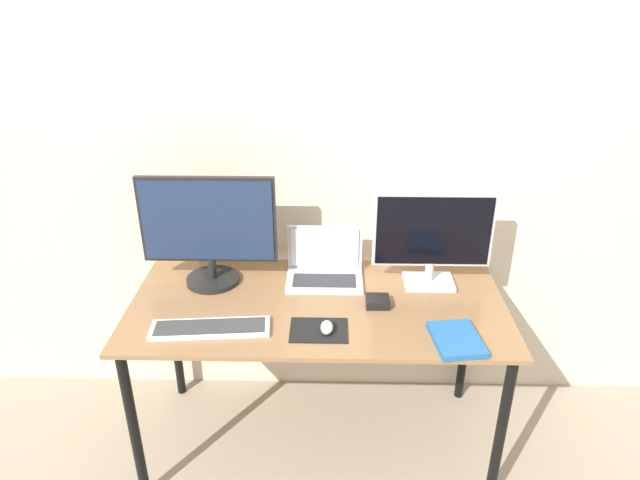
{
  "coord_description": "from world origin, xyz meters",
  "views": [
    {
      "loc": [
        0.05,
        -1.6,
        2.0
      ],
      "look_at": [
        0.01,
        0.45,
        0.99
      ],
      "focal_mm": 32.0,
      "sensor_mm": 36.0,
      "label": 1
    }
  ],
  "objects_px": {
    "power_brick": "(378,302)",
    "book": "(457,339)",
    "monitor_left": "(208,229)",
    "monitor_right": "(433,237)",
    "laptop": "(325,267)",
    "mouse": "(327,327)",
    "keyboard": "(210,328)"
  },
  "relations": [
    {
      "from": "power_brick",
      "to": "book",
      "type": "bearing_deg",
      "value": -41.63
    },
    {
      "from": "monitor_left",
      "to": "power_brick",
      "type": "height_order",
      "value": "monitor_left"
    },
    {
      "from": "monitor_right",
      "to": "power_brick",
      "type": "distance_m",
      "value": 0.36
    },
    {
      "from": "monitor_left",
      "to": "power_brick",
      "type": "distance_m",
      "value": 0.76
    },
    {
      "from": "laptop",
      "to": "mouse",
      "type": "bearing_deg",
      "value": -88.04
    },
    {
      "from": "monitor_left",
      "to": "book",
      "type": "xyz_separation_m",
      "value": [
        0.97,
        -0.42,
        -0.24
      ]
    },
    {
      "from": "laptop",
      "to": "mouse",
      "type": "height_order",
      "value": "laptop"
    },
    {
      "from": "monitor_right",
      "to": "mouse",
      "type": "relative_size",
      "value": 6.53
    },
    {
      "from": "laptop",
      "to": "power_brick",
      "type": "height_order",
      "value": "laptop"
    },
    {
      "from": "laptop",
      "to": "power_brick",
      "type": "relative_size",
      "value": 3.49
    },
    {
      "from": "mouse",
      "to": "book",
      "type": "bearing_deg",
      "value": -5.69
    },
    {
      "from": "book",
      "to": "power_brick",
      "type": "bearing_deg",
      "value": 138.37
    },
    {
      "from": "keyboard",
      "to": "book",
      "type": "relative_size",
      "value": 1.9
    },
    {
      "from": "laptop",
      "to": "keyboard",
      "type": "distance_m",
      "value": 0.59
    },
    {
      "from": "monitor_right",
      "to": "power_brick",
      "type": "xyz_separation_m",
      "value": [
        -0.23,
        -0.18,
        -0.2
      ]
    },
    {
      "from": "mouse",
      "to": "power_brick",
      "type": "relative_size",
      "value": 0.81
    },
    {
      "from": "mouse",
      "to": "book",
      "type": "distance_m",
      "value": 0.48
    },
    {
      "from": "monitor_right",
      "to": "power_brick",
      "type": "relative_size",
      "value": 5.26
    },
    {
      "from": "mouse",
      "to": "monitor_right",
      "type": "bearing_deg",
      "value": 40.67
    },
    {
      "from": "monitor_left",
      "to": "power_brick",
      "type": "xyz_separation_m",
      "value": [
        0.7,
        -0.18,
        -0.23
      ]
    },
    {
      "from": "monitor_left",
      "to": "monitor_right",
      "type": "relative_size",
      "value": 1.14
    },
    {
      "from": "book",
      "to": "power_brick",
      "type": "height_order",
      "value": "power_brick"
    },
    {
      "from": "monitor_left",
      "to": "keyboard",
      "type": "bearing_deg",
      "value": -80.96
    },
    {
      "from": "keyboard",
      "to": "mouse",
      "type": "relative_size",
      "value": 6.01
    },
    {
      "from": "monitor_right",
      "to": "book",
      "type": "height_order",
      "value": "monitor_right"
    },
    {
      "from": "monitor_left",
      "to": "laptop",
      "type": "distance_m",
      "value": 0.52
    },
    {
      "from": "monitor_right",
      "to": "book",
      "type": "distance_m",
      "value": 0.47
    },
    {
      "from": "book",
      "to": "keyboard",
      "type": "bearing_deg",
      "value": 176.63
    },
    {
      "from": "keyboard",
      "to": "book",
      "type": "height_order",
      "value": "book"
    },
    {
      "from": "book",
      "to": "monitor_left",
      "type": "bearing_deg",
      "value": 156.64
    },
    {
      "from": "keyboard",
      "to": "power_brick",
      "type": "bearing_deg",
      "value": 16.28
    },
    {
      "from": "keyboard",
      "to": "power_brick",
      "type": "xyz_separation_m",
      "value": [
        0.64,
        0.19,
        0.01
      ]
    }
  ]
}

